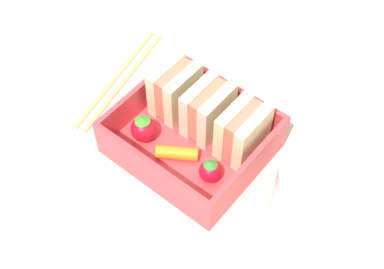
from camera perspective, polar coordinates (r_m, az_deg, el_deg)
name	(u,v)px	position (r cm, az deg, el deg)	size (l,w,h in cm)	color
ground_plane	(192,153)	(63.95, 0.00, -1.96)	(120.00, 120.00, 2.00)	beige
bento_tray	(192,145)	(62.63, 0.00, -1.14)	(16.49, 14.58, 1.20)	#DA3E44
bento_rim	(192,132)	(60.47, 0.00, 0.31)	(16.49, 14.58, 4.12)	#DA3E44
sandwich_left	(175,90)	(62.96, -1.82, 4.82)	(3.89, 5.75, 6.38)	beige
sandwich_center_left	(208,110)	(60.97, 1.70, 2.63)	(3.89, 5.75, 6.38)	beige
sandwich_center	(243,132)	(59.33, 5.43, 0.30)	(3.89, 5.75, 6.38)	beige
strawberry_far_left	(144,129)	(61.53, -5.20, 0.64)	(3.02, 3.02, 3.62)	red
carrot_stick_far_left	(176,152)	(60.40, -1.73, -1.92)	(1.55, 1.55, 4.76)	orange
strawberry_left	(210,171)	(58.33, 1.96, -3.88)	(2.55, 2.55, 3.15)	red
chopstick_pair	(120,78)	(70.25, -7.70, 6.02)	(5.74, 18.74, 0.70)	tan
drinking_glass	(301,196)	(55.59, 11.58, -6.40)	(5.89, 5.89, 9.06)	white
folded_napkin	(104,253)	(57.15, -9.40, -12.33)	(12.34, 9.26, 0.40)	white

